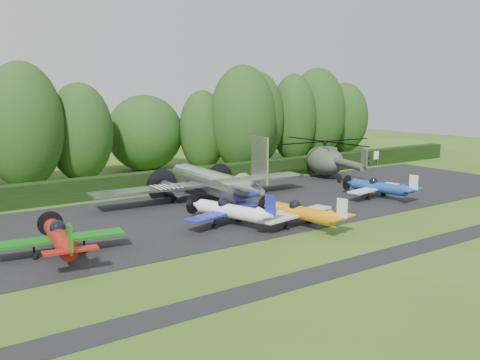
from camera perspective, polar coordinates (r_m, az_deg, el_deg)
ground at (r=37.10m, az=6.65°, el=-6.15°), size 160.00×160.00×0.00m
apron at (r=44.79m, az=-1.91°, el=-3.30°), size 70.00×18.00×0.01m
taxiway_verge at (r=33.08m, az=13.65°, el=-8.36°), size 70.00×2.00×0.00m
hedgerow at (r=54.13m, az=-8.32°, el=-1.11°), size 90.00×1.60×2.00m
transport_plane at (r=47.62m, az=-3.01°, el=-0.21°), size 21.06×16.15×6.75m
light_plane_red at (r=34.07m, az=-18.69°, el=-5.86°), size 7.88×8.28×3.03m
light_plane_white at (r=39.58m, az=-1.08°, el=-3.28°), size 7.49×7.87×2.88m
light_plane_orange at (r=39.37m, az=6.54°, el=-3.49°), size 7.18×7.55×2.76m
light_plane_blue at (r=50.94m, az=14.60°, el=-0.73°), size 6.96×7.32×2.67m
helicopter at (r=61.37m, az=9.06°, el=2.34°), size 13.33×15.61×4.29m
sign_board at (r=71.72m, az=13.41°, el=2.47°), size 3.46×0.13×1.94m
tree_1 at (r=57.95m, az=-22.15°, el=5.38°), size 7.99×7.99×12.83m
tree_5 at (r=66.17m, az=-4.00°, el=5.26°), size 5.79×5.79×9.88m
tree_6 at (r=71.79m, az=1.84°, el=6.61°), size 7.23×7.23×12.33m
tree_7 at (r=74.61m, az=5.69°, el=6.59°), size 6.36×6.36×12.07m
tree_8 at (r=86.00m, az=11.03°, el=6.52°), size 7.47×7.47×10.98m
tree_9 at (r=60.82m, az=-16.68°, el=4.88°), size 7.08×7.08×10.75m
tree_10 at (r=79.09m, az=8.18°, el=7.06°), size 8.32×8.32×13.01m
tree_11 at (r=67.02m, az=-10.13°, el=4.96°), size 9.32×9.32×9.32m
tree_12 at (r=65.24m, az=0.31°, el=6.56°), size 8.11×8.11×12.93m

